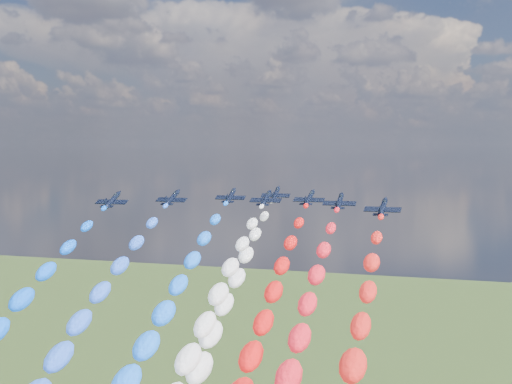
% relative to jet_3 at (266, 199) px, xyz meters
% --- Properties ---
extents(jet_0, '(8.55, 11.20, 5.95)m').
position_rel_jet_3_xyz_m(jet_0, '(-35.01, -14.96, 0.00)').
color(jet_0, black).
extents(jet_1, '(7.97, 10.79, 5.95)m').
position_rel_jet_3_xyz_m(jet_1, '(-23.42, -5.09, 0.00)').
color(jet_1, black).
extents(jet_2, '(8.62, 11.26, 5.95)m').
position_rel_jet_3_xyz_m(jet_2, '(-11.21, 5.62, 0.00)').
color(jet_2, black).
extents(trail_2, '(6.02, 111.39, 62.19)m').
position_rel_jet_3_xyz_m(trail_2, '(-11.21, -51.26, -29.68)').
color(trail_2, '#1567FD').
extents(jet_3, '(7.94, 10.76, 5.95)m').
position_rel_jet_3_xyz_m(jet_3, '(0.00, 0.00, 0.00)').
color(jet_3, black).
extents(jet_4, '(8.55, 11.20, 5.95)m').
position_rel_jet_3_xyz_m(jet_4, '(-1.52, 16.08, 0.00)').
color(jet_4, black).
extents(trail_4, '(6.02, 111.39, 62.19)m').
position_rel_jet_3_xyz_m(trail_4, '(-1.52, -40.81, -29.68)').
color(trail_4, white).
extents(jet_5, '(8.53, 11.19, 5.95)m').
position_rel_jet_3_xyz_m(jet_5, '(10.18, 4.56, 0.00)').
color(jet_5, black).
extents(jet_6, '(8.13, 10.90, 5.95)m').
position_rel_jet_3_xyz_m(jet_6, '(19.20, -3.49, 0.00)').
color(jet_6, black).
extents(jet_7, '(8.52, 11.19, 5.95)m').
position_rel_jet_3_xyz_m(jet_7, '(30.53, -15.86, 0.00)').
color(jet_7, black).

